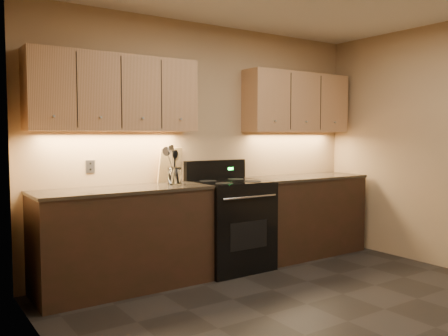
% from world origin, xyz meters
% --- Properties ---
extents(floor, '(4.00, 4.00, 0.00)m').
position_xyz_m(floor, '(0.00, 0.00, 0.00)').
color(floor, black).
rests_on(floor, ground).
extents(wall_back, '(4.00, 0.04, 2.60)m').
position_xyz_m(wall_back, '(0.00, 2.00, 1.30)').
color(wall_back, tan).
rests_on(wall_back, ground).
extents(wall_left, '(0.04, 4.00, 2.60)m').
position_xyz_m(wall_left, '(-2.00, 0.00, 1.30)').
color(wall_left, tan).
rests_on(wall_left, ground).
extents(counter_left, '(1.62, 0.62, 0.93)m').
position_xyz_m(counter_left, '(-1.10, 1.70, 0.47)').
color(counter_left, black).
rests_on(counter_left, ground).
extents(counter_right, '(1.46, 0.62, 0.93)m').
position_xyz_m(counter_right, '(1.18, 1.70, 0.47)').
color(counter_right, black).
rests_on(counter_right, ground).
extents(stove, '(0.76, 0.68, 1.14)m').
position_xyz_m(stove, '(0.08, 1.68, 0.48)').
color(stove, black).
rests_on(stove, ground).
extents(upper_cab_left, '(1.60, 0.30, 0.70)m').
position_xyz_m(upper_cab_left, '(-1.10, 1.85, 1.80)').
color(upper_cab_left, tan).
rests_on(upper_cab_left, wall_back).
extents(upper_cab_right, '(1.44, 0.30, 0.70)m').
position_xyz_m(upper_cab_right, '(1.18, 1.85, 1.80)').
color(upper_cab_right, tan).
rests_on(upper_cab_right, wall_back).
extents(outlet_plate, '(0.08, 0.01, 0.12)m').
position_xyz_m(outlet_plate, '(-1.30, 1.99, 1.12)').
color(outlet_plate, '#B2B5BA').
rests_on(outlet_plate, wall_back).
extents(utensil_crock, '(0.16, 0.16, 0.17)m').
position_xyz_m(utensil_crock, '(-0.56, 1.71, 1.01)').
color(utensil_crock, white).
rests_on(utensil_crock, counter_left).
extents(cutting_board, '(0.29, 0.14, 0.36)m').
position_xyz_m(cutting_board, '(-0.48, 1.96, 1.11)').
color(cutting_board, tan).
rests_on(cutting_board, counter_left).
extents(wooden_spoon, '(0.11, 0.06, 0.30)m').
position_xyz_m(wooden_spoon, '(-0.60, 1.70, 1.09)').
color(wooden_spoon, tan).
rests_on(wooden_spoon, utensil_crock).
extents(black_spoon, '(0.07, 0.12, 0.33)m').
position_xyz_m(black_spoon, '(-0.57, 1.72, 1.11)').
color(black_spoon, black).
rests_on(black_spoon, utensil_crock).
extents(black_turner, '(0.12, 0.14, 0.34)m').
position_xyz_m(black_turner, '(-0.54, 1.70, 1.11)').
color(black_turner, black).
rests_on(black_turner, utensil_crock).
extents(steel_spatula, '(0.18, 0.13, 0.40)m').
position_xyz_m(steel_spatula, '(-0.53, 1.72, 1.14)').
color(steel_spatula, silver).
rests_on(steel_spatula, utensil_crock).
extents(steel_skimmer, '(0.20, 0.12, 0.37)m').
position_xyz_m(steel_skimmer, '(-0.53, 1.71, 1.12)').
color(steel_skimmer, silver).
rests_on(steel_skimmer, utensil_crock).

